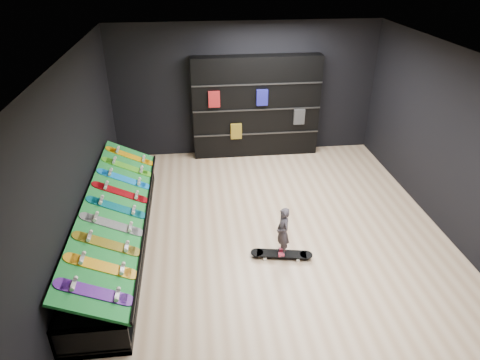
{
  "coord_description": "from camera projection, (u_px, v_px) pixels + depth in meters",
  "views": [
    {
      "loc": [
        -1.2,
        -5.9,
        4.36
      ],
      "look_at": [
        -0.5,
        0.2,
        1.0
      ],
      "focal_mm": 32.0,
      "sensor_mm": 36.0,
      "label": 1
    }
  ],
  "objects": [
    {
      "name": "display_board_4",
      "position": [
        117.0,
        207.0,
        6.75
      ],
      "size": [
        0.93,
        0.22,
        0.5
      ],
      "primitive_type": null,
      "rotation": [
        0.0,
        0.44,
        0.0
      ],
      "color": "#0C8C99",
      "rests_on": "turf_ramp"
    },
    {
      "name": "wall_front",
      "position": [
        349.0,
        334.0,
        3.59
      ],
      "size": [
        6.0,
        0.02,
        3.0
      ],
      "primitive_type": "cube",
      "color": "black",
      "rests_on": "ground"
    },
    {
      "name": "floor_skateboard",
      "position": [
        281.0,
        255.0,
        6.8
      ],
      "size": [
        1.0,
        0.4,
        0.09
      ],
      "primitive_type": null,
      "rotation": [
        0.0,
        0.0,
        -0.19
      ],
      "color": "black",
      "rests_on": "ground"
    },
    {
      "name": "display_board_5",
      "position": [
        121.0,
        192.0,
        7.17
      ],
      "size": [
        0.93,
        0.22,
        0.5
      ],
      "primitive_type": null,
      "rotation": [
        0.0,
        0.44,
        0.0
      ],
      "color": "red",
      "rests_on": "turf_ramp"
    },
    {
      "name": "child",
      "position": [
        282.0,
        240.0,
        6.66
      ],
      "size": [
        0.16,
        0.21,
        0.5
      ],
      "primitive_type": "imported",
      "rotation": [
        0.0,
        0.0,
        -1.42
      ],
      "color": "black",
      "rests_on": "floor_skateboard"
    },
    {
      "name": "ceiling",
      "position": [
        277.0,
        58.0,
        5.92
      ],
      "size": [
        6.0,
        7.0,
        0.01
      ],
      "primitive_type": "cube",
      "color": "white",
      "rests_on": "ground"
    },
    {
      "name": "display_board_6",
      "position": [
        124.0,
        179.0,
        7.58
      ],
      "size": [
        0.93,
        0.22,
        0.5
      ],
      "primitive_type": null,
      "rotation": [
        0.0,
        0.44,
        0.0
      ],
      "color": "blue",
      "rests_on": "turf_ramp"
    },
    {
      "name": "wall_back",
      "position": [
        245.0,
        90.0,
        9.69
      ],
      "size": [
        6.0,
        0.02,
        3.0
      ],
      "primitive_type": "cube",
      "color": "black",
      "rests_on": "ground"
    },
    {
      "name": "display_board_3",
      "position": [
        112.0,
        224.0,
        6.34
      ],
      "size": [
        0.93,
        0.22,
        0.5
      ],
      "primitive_type": null,
      "rotation": [
        0.0,
        0.44,
        0.0
      ],
      "color": "black",
      "rests_on": "turf_ramp"
    },
    {
      "name": "display_board_8",
      "position": [
        130.0,
        156.0,
        8.41
      ],
      "size": [
        0.93,
        0.22,
        0.5
      ],
      "primitive_type": null,
      "rotation": [
        0.0,
        0.44,
        0.0
      ],
      "color": "yellow",
      "rests_on": "turf_ramp"
    },
    {
      "name": "back_shelving",
      "position": [
        256.0,
        107.0,
        9.72
      ],
      "size": [
        2.88,
        0.34,
        2.31
      ],
      "primitive_type": "cube",
      "color": "black",
      "rests_on": "ground"
    },
    {
      "name": "turf_ramp",
      "position": [
        116.0,
        209.0,
        6.77
      ],
      "size": [
        0.92,
        4.5,
        0.46
      ],
      "primitive_type": "cube",
      "rotation": [
        0.0,
        0.44,
        0.0
      ],
      "color": "#116D25",
      "rests_on": "display_rack"
    },
    {
      "name": "display_board_2",
      "position": [
        107.0,
        244.0,
        5.93
      ],
      "size": [
        0.93,
        0.22,
        0.5
      ],
      "primitive_type": null,
      "rotation": [
        0.0,
        0.44,
        0.0
      ],
      "color": "yellow",
      "rests_on": "turf_ramp"
    },
    {
      "name": "wall_right",
      "position": [
        455.0,
        147.0,
        6.94
      ],
      "size": [
        0.02,
        7.0,
        3.0
      ],
      "primitive_type": "cube",
      "color": "black",
      "rests_on": "ground"
    },
    {
      "name": "display_board_0",
      "position": [
        95.0,
        292.0,
        5.1
      ],
      "size": [
        0.93,
        0.22,
        0.5
      ],
      "primitive_type": null,
      "rotation": [
        0.0,
        0.44,
        0.0
      ],
      "color": "purple",
      "rests_on": "turf_ramp"
    },
    {
      "name": "floor",
      "position": [
        270.0,
        235.0,
        7.36
      ],
      "size": [
        6.0,
        7.0,
        0.01
      ],
      "primitive_type": "cube",
      "color": "#CFB08C",
      "rests_on": "ground"
    },
    {
      "name": "display_rack",
      "position": [
        117.0,
        233.0,
        6.98
      ],
      "size": [
        0.9,
        4.5,
        0.5
      ],
      "primitive_type": null,
      "color": "black",
      "rests_on": "ground"
    },
    {
      "name": "display_board_7",
      "position": [
        127.0,
        167.0,
        8.0
      ],
      "size": [
        0.93,
        0.22,
        0.5
      ],
      "primitive_type": null,
      "rotation": [
        0.0,
        0.44,
        0.0
      ],
      "color": "green",
      "rests_on": "turf_ramp"
    },
    {
      "name": "display_board_1",
      "position": [
        101.0,
        266.0,
        5.51
      ],
      "size": [
        0.93,
        0.22,
        0.5
      ],
      "primitive_type": null,
      "rotation": [
        0.0,
        0.44,
        0.0
      ],
      "color": "orange",
      "rests_on": "turf_ramp"
    },
    {
      "name": "wall_left",
      "position": [
        74.0,
        166.0,
        6.34
      ],
      "size": [
        0.02,
        7.0,
        3.0
      ],
      "primitive_type": "cube",
      "color": "black",
      "rests_on": "ground"
    }
  ]
}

